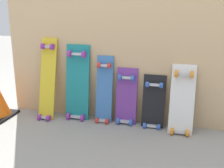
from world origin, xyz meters
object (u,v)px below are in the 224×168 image
at_px(skateboard_teal, 77,86).
at_px(skateboard_purple, 126,99).
at_px(skateboard_yellow, 47,82).
at_px(skateboard_black, 153,105).
at_px(skateboard_blue, 104,93).
at_px(skateboard_white, 182,103).

relative_size(skateboard_teal, skateboard_purple, 1.33).
bearing_deg(skateboard_purple, skateboard_yellow, -175.90).
height_order(skateboard_purple, skateboard_black, skateboard_purple).
relative_size(skateboard_blue, skateboard_black, 1.28).
relative_size(skateboard_teal, skateboard_white, 1.19).
relative_size(skateboard_yellow, skateboard_black, 1.55).
relative_size(skateboard_yellow, skateboard_blue, 1.21).
distance_m(skateboard_black, skateboard_white, 0.27).
xyz_separation_m(skateboard_blue, skateboard_purple, (0.22, 0.01, -0.05)).
bearing_deg(skateboard_black, skateboard_yellow, -177.52).
bearing_deg(skateboard_white, skateboard_yellow, -179.74).
relative_size(skateboard_blue, skateboard_purple, 1.18).
bearing_deg(skateboard_blue, skateboard_purple, 2.98).
height_order(skateboard_blue, skateboard_white, skateboard_blue).
xyz_separation_m(skateboard_purple, skateboard_black, (0.26, -0.01, -0.03)).
xyz_separation_m(skateboard_yellow, skateboard_blue, (0.57, 0.05, -0.08)).
distance_m(skateboard_purple, skateboard_white, 0.52).
distance_m(skateboard_yellow, skateboard_purple, 0.80).
height_order(skateboard_yellow, skateboard_white, skateboard_yellow).
bearing_deg(skateboard_black, skateboard_teal, 179.75).
distance_m(skateboard_teal, skateboard_black, 0.77).
xyz_separation_m(skateboard_black, skateboard_white, (0.26, -0.04, 0.06)).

